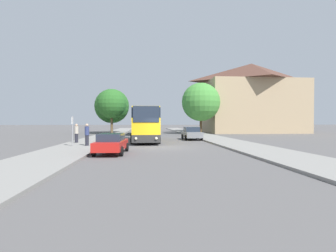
{
  "coord_description": "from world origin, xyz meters",
  "views": [
    {
      "loc": [
        -1.45,
        -21.81,
        2.17
      ],
      "look_at": [
        1.38,
        10.45,
        1.61
      ],
      "focal_mm": 28.0,
      "sensor_mm": 36.0,
      "label": 1
    }
  ],
  "objects": [
    {
      "name": "sidewalk_left",
      "position": [
        -7.0,
        0.0,
        0.07
      ],
      "size": [
        4.0,
        120.0,
        0.15
      ],
      "primitive_type": "cube",
      "color": "gray",
      "rests_on": "ground_plane"
    },
    {
      "name": "pedestrian_waiting_near",
      "position": [
        -6.3,
        0.59,
        1.09
      ],
      "size": [
        0.36,
        0.36,
        1.84
      ],
      "rotation": [
        0.0,
        0.0,
        5.57
      ],
      "color": "#23232D",
      "rests_on": "sidewalk_left"
    },
    {
      "name": "tree_left_near",
      "position": [
        -7.73,
        28.63,
        5.09
      ],
      "size": [
        6.48,
        6.48,
        8.19
      ],
      "color": "#47331E",
      "rests_on": "sidewalk_left"
    },
    {
      "name": "bus_stop_sign",
      "position": [
        -7.39,
        0.25,
        1.67
      ],
      "size": [
        0.08,
        0.45,
        2.45
      ],
      "color": "gray",
      "rests_on": "sidewalk_left"
    },
    {
      "name": "parked_car_right_near",
      "position": [
        4.07,
        8.87,
        0.78
      ],
      "size": [
        2.08,
        4.15,
        1.51
      ],
      "rotation": [
        0.0,
        0.0,
        3.15
      ],
      "color": "slate",
      "rests_on": "ground_plane"
    },
    {
      "name": "pedestrian_waiting_far",
      "position": [
        -8.0,
        3.87,
        1.06
      ],
      "size": [
        0.36,
        0.36,
        1.8
      ],
      "rotation": [
        0.0,
        0.0,
        4.88
      ],
      "color": "#23232D",
      "rests_on": "sidewalk_left"
    },
    {
      "name": "sidewalk_right",
      "position": [
        7.0,
        0.0,
        0.07
      ],
      "size": [
        4.0,
        120.0,
        0.15
      ],
      "primitive_type": "cube",
      "color": "gray",
      "rests_on": "ground_plane"
    },
    {
      "name": "bus_front",
      "position": [
        -1.46,
        6.74,
        1.9
      ],
      "size": [
        3.01,
        10.84,
        3.57
      ],
      "rotation": [
        0.0,
        0.0,
        0.02
      ],
      "color": "#2D2D2D",
      "rests_on": "ground_plane"
    },
    {
      "name": "parked_car_left_curb",
      "position": [
        -3.7,
        -3.99,
        0.72
      ],
      "size": [
        2.09,
        4.45,
        1.37
      ],
      "rotation": [
        0.0,
        0.0,
        -0.05
      ],
      "color": "red",
      "rests_on": "ground_plane"
    },
    {
      "name": "tree_right_near",
      "position": [
        8.06,
        22.32,
        5.51
      ],
      "size": [
        6.55,
        6.55,
        8.64
      ],
      "color": "#47331E",
      "rests_on": "sidewalk_right"
    },
    {
      "name": "tree_left_far",
      "position": [
        -7.09,
        23.2,
        5.18
      ],
      "size": [
        4.99,
        4.99,
        7.54
      ],
      "color": "brown",
      "rests_on": "sidewalk_left"
    },
    {
      "name": "building_right_background",
      "position": [
        19.4,
        28.09,
        6.77
      ],
      "size": [
        17.86,
        12.11,
        13.54
      ],
      "color": "tan",
      "rests_on": "ground_plane"
    },
    {
      "name": "bus_middle",
      "position": [
        -1.87,
        22.04,
        1.78
      ],
      "size": [
        3.01,
        10.88,
        3.33
      ],
      "rotation": [
        0.0,
        0.0,
        -0.02
      ],
      "color": "silver",
      "rests_on": "ground_plane"
    },
    {
      "name": "ground_plane",
      "position": [
        0.0,
        0.0,
        0.0
      ],
      "size": [
        300.0,
        300.0,
        0.0
      ],
      "primitive_type": "plane",
      "color": "#565454",
      "rests_on": "ground"
    }
  ]
}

